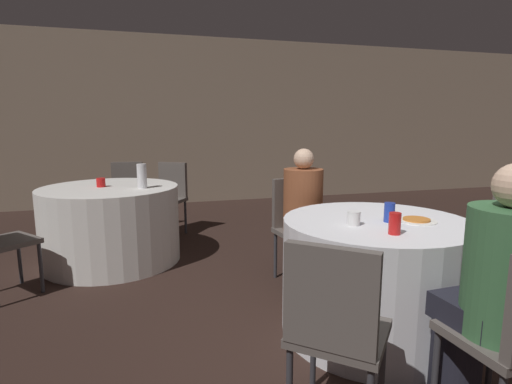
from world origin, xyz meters
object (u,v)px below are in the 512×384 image
at_px(table_far, 111,224).
at_px(person_floral_shirt, 307,218).
at_px(soda_can_blue, 389,212).
at_px(chair_far_northeast, 169,191).
at_px(bottle_far, 142,176).
at_px(soda_can_red, 395,224).
at_px(table_near, 374,276).
at_px(chair_near_east, 503,242).
at_px(chair_far_north, 127,191).
at_px(chair_near_north, 297,219).
at_px(chair_near_southwest, 335,321).
at_px(pizza_plate_near, 417,220).
at_px(person_green_jacket, 491,294).

xyz_separation_m(table_far, person_floral_shirt, (1.63, -1.08, 0.21)).
bearing_deg(soda_can_blue, chair_far_northeast, 112.44).
xyz_separation_m(person_floral_shirt, bottle_far, (-1.32, 0.89, 0.28)).
xyz_separation_m(table_far, soda_can_red, (1.67, -2.23, 0.44)).
height_order(table_near, chair_near_east, chair_near_east).
bearing_deg(chair_near_east, chair_far_north, 42.71).
distance_m(chair_near_north, soda_can_blue, 1.11).
relative_size(table_far, bottle_far, 5.65).
height_order(chair_far_northeast, person_floral_shirt, person_floral_shirt).
xyz_separation_m(chair_far_north, bottle_far, (0.20, -1.25, 0.33)).
xyz_separation_m(table_near, chair_near_north, (-0.15, 1.00, 0.16)).
relative_size(chair_near_southwest, pizza_plate_near, 3.62).
relative_size(chair_near_north, chair_far_northeast, 1.00).
relative_size(chair_far_northeast, bottle_far, 3.81).
relative_size(person_floral_shirt, person_green_jacket, 0.96).
xyz_separation_m(chair_near_east, bottle_far, (-2.45, 1.75, 0.33)).
xyz_separation_m(table_near, pizza_plate_near, (0.22, -0.09, 0.38)).
relative_size(table_far, person_green_jacket, 1.10).
height_order(chair_far_north, person_green_jacket, person_green_jacket).
bearing_deg(table_near, soda_can_red, -106.46).
relative_size(person_floral_shirt, soda_can_red, 9.48).
bearing_deg(table_far, bottle_far, -30.17).
relative_size(chair_near_east, chair_far_north, 1.00).
bearing_deg(person_floral_shirt, chair_near_east, 134.25).
relative_size(table_far, person_floral_shirt, 1.14).
distance_m(chair_near_east, bottle_far, 3.03).
distance_m(person_floral_shirt, soda_can_blue, 0.94).
xyz_separation_m(person_floral_shirt, soda_can_red, (0.03, -1.15, 0.23)).
bearing_deg(chair_near_east, person_floral_shirt, 54.12).
distance_m(table_near, bottle_far, 2.31).
bearing_deg(chair_near_southwest, chair_near_east, 65.10).
bearing_deg(chair_near_north, person_green_jacket, 87.27).
relative_size(chair_near_southwest, soda_can_blue, 7.28).
bearing_deg(person_green_jacket, table_near, 90.00).
height_order(chair_far_north, soda_can_blue, chair_far_north).
xyz_separation_m(chair_near_east, pizza_plate_near, (-0.79, -0.07, 0.22)).
relative_size(table_near, chair_near_east, 1.35).
distance_m(table_near, chair_near_southwest, 1.02).
xyz_separation_m(chair_near_southwest, soda_can_blue, (0.71, 0.70, 0.28)).
height_order(chair_near_north, soda_can_blue, chair_near_north).
xyz_separation_m(chair_far_northeast, pizza_plate_near, (1.36, -2.88, 0.22)).
distance_m(chair_near_southwest, bottle_far, 2.63).
height_order(chair_far_north, chair_far_northeast, same).
distance_m(chair_far_north, soda_can_blue, 3.48).
bearing_deg(table_near, pizza_plate_near, -22.69).
bearing_deg(chair_far_north, chair_near_east, 137.77).
relative_size(chair_near_southwest, chair_far_north, 1.00).
bearing_deg(table_far, person_green_jacket, -56.99).
xyz_separation_m(table_near, chair_near_southwest, (-0.67, -0.76, 0.16)).
height_order(chair_near_north, soda_can_red, chair_near_north).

